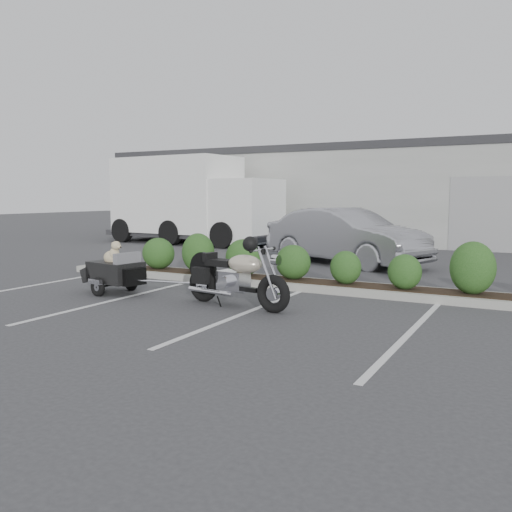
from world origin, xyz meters
The scene contains 8 objects.
ground centered at (0.00, 0.00, 0.00)m, with size 90.00×90.00×0.00m, color #38383A.
planter_kerb centered at (1.00, 2.20, 0.07)m, with size 12.00×1.00×0.15m, color #9E9E93.
building centered at (0.00, 17.00, 2.00)m, with size 26.00×10.00×4.00m, color #9EA099.
motorcycle centered at (0.80, -0.18, 0.51)m, with size 2.23×0.90×1.29m.
pet_trailer centered at (-1.98, -0.15, 0.45)m, with size 1.81×1.03×1.07m.
sedan centered at (0.56, 6.42, 0.80)m, with size 1.68×4.83×1.59m, color #A0A1A7.
dumpster centered at (-1.39, 9.10, 0.61)m, with size 2.03×1.58×1.20m.
delivery_truck centered at (-7.18, 10.08, 1.68)m, with size 7.78×3.09×3.49m.
Camera 1 is at (5.51, -8.24, 1.94)m, focal length 38.00 mm.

